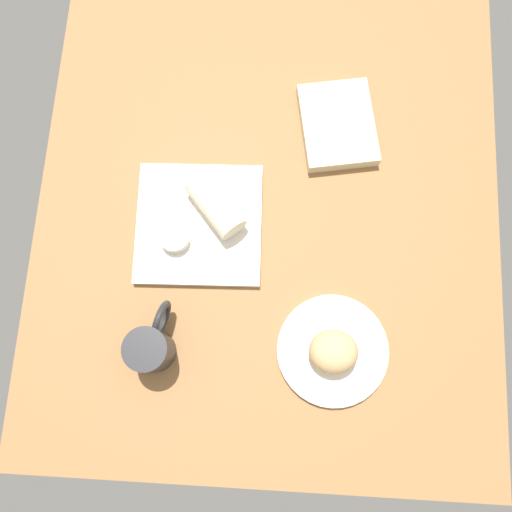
{
  "coord_description": "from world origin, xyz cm",
  "views": [
    {
      "loc": [
        34.83,
        -0.52,
        100.36
      ],
      "look_at": [
        14.1,
        -1.74,
        7.0
      ],
      "focal_mm": 36.22,
      "sensor_mm": 36.0,
      "label": 1
    }
  ],
  "objects": [
    {
      "name": "dining_table",
      "position": [
        0.0,
        0.0,
        2.0
      ],
      "size": [
        110.0,
        90.0,
        4.0
      ],
      "primitive_type": "cube",
      "color": "olive",
      "rests_on": "ground"
    },
    {
      "name": "round_plate",
      "position": [
        30.39,
        13.22,
        4.7
      ],
      "size": [
        20.32,
        20.32,
        1.4
      ],
      "primitive_type": "cylinder",
      "color": "silver",
      "rests_on": "dining_table"
    },
    {
      "name": "scone_pastry",
      "position": [
        30.77,
        12.86,
        8.56
      ],
      "size": [
        8.03,
        8.93,
        6.31
      ],
      "primitive_type": "ellipsoid",
      "rotation": [
        0.0,
        0.0,
        4.68
      ],
      "color": "tan",
      "rests_on": "round_plate"
    },
    {
      "name": "square_plate",
      "position": [
        7.99,
        -13.09,
        4.8
      ],
      "size": [
        24.71,
        24.71,
        1.6
      ],
      "primitive_type": "cube",
      "rotation": [
        0.0,
        0.0,
        0.04
      ],
      "color": "silver",
      "rests_on": "dining_table"
    },
    {
      "name": "sauce_cup",
      "position": [
        11.49,
        -17.16,
        6.96
      ],
      "size": [
        5.54,
        5.54,
        2.53
      ],
      "color": "silver",
      "rests_on": "square_plate"
    },
    {
      "name": "breakfast_wrap",
      "position": [
        5.19,
        -9.83,
        8.44
      ],
      "size": [
        13.06,
        12.19,
        5.68
      ],
      "primitive_type": "cylinder",
      "rotation": [
        1.57,
        0.0,
        5.4
      ],
      "color": "beige",
      "rests_on": "square_plate"
    },
    {
      "name": "book_stack",
      "position": [
        -13.97,
        12.91,
        5.46
      ],
      "size": [
        20.15,
        17.05,
        2.92
      ],
      "color": "beige",
      "rests_on": "dining_table"
    },
    {
      "name": "coffee_mug",
      "position": [
        31.96,
        -19.02,
        9.2
      ],
      "size": [
        12.82,
        7.63,
        10.19
      ],
      "color": "#262628",
      "rests_on": "dining_table"
    }
  ]
}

